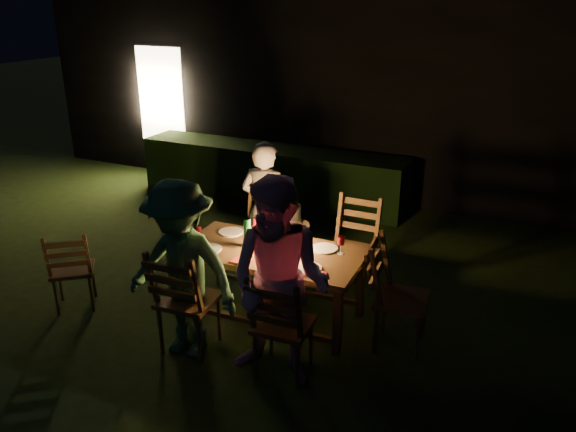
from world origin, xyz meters
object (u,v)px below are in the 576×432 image
at_px(chair_near_right, 283,342).
at_px(chair_spare, 74,283).
at_px(person_house_side, 266,210).
at_px(lantern, 278,234).
at_px(person_opp_left, 182,271).
at_px(chair_far_left, 264,248).
at_px(bottle_bucket_a, 281,211).
at_px(person_opp_right, 280,284).
at_px(side_table, 287,231).
at_px(chair_far_right, 351,265).
at_px(bottle_bucket_b, 293,210).
at_px(ice_bucket, 287,215).
at_px(chair_near_left, 189,317).
at_px(chair_end, 398,314).
at_px(dining_table, 272,257).
at_px(bottle_table, 247,232).

distance_m(chair_near_right, chair_spare, 2.34).
distance_m(person_house_side, lantern, 0.92).
relative_size(chair_spare, person_opp_left, 0.56).
height_order(chair_far_left, bottle_bucket_a, chair_far_left).
bearing_deg(chair_spare, chair_near_right, -40.98).
bearing_deg(chair_far_left, person_opp_right, 112.17).
distance_m(side_table, bottle_bucket_a, 0.25).
xyz_separation_m(person_opp_right, person_opp_left, (-0.90, -0.03, -0.07)).
bearing_deg(chair_far_right, lantern, 57.59).
height_order(person_house_side, bottle_bucket_a, person_house_side).
height_order(chair_far_left, bottle_bucket_b, chair_far_left).
height_order(chair_spare, ice_bucket, chair_spare).
distance_m(chair_near_right, side_table, 1.68).
bearing_deg(bottle_bucket_a, person_opp_right, -64.69).
xyz_separation_m(lantern, bottle_bucket_b, (-0.20, 0.75, -0.06)).
distance_m(chair_near_left, bottle_bucket_b, 1.69).
xyz_separation_m(chair_far_right, person_house_side, (-1.00, 0.02, 0.45)).
distance_m(person_opp_right, bottle_bucket_b, 1.73).
distance_m(person_opp_right, ice_bucket, 1.71).
distance_m(chair_far_right, bottle_bucket_b, 0.84).
bearing_deg(chair_near_right, chair_near_left, 178.12).
relative_size(ice_bucket, bottle_bucket_b, 0.94).
height_order(person_house_side, person_opp_left, person_opp_left).
bearing_deg(chair_end, dining_table, -92.91).
xyz_separation_m(person_opp_right, side_table, (-0.67, 1.57, -0.29)).
bearing_deg(chair_near_left, chair_near_right, -2.22).
bearing_deg(chair_far_left, dining_table, 113.01).
xyz_separation_m(chair_spare, person_opp_left, (1.44, -0.16, 0.52)).
xyz_separation_m(chair_far_right, ice_bucket, (-0.72, -0.03, 0.44)).
bearing_deg(chair_far_right, bottle_bucket_a, 5.42).
bearing_deg(chair_end, lantern, -95.34).
xyz_separation_m(person_house_side, side_table, (0.28, -0.04, -0.19)).
height_order(chair_far_right, person_opp_right, person_opp_right).
bearing_deg(bottle_bucket_a, chair_near_left, -96.71).
bearing_deg(chair_far_right, chair_spare, 31.96).
xyz_separation_m(person_opp_right, lantern, (-0.43, 0.86, 0.01)).
bearing_deg(side_table, chair_near_left, -98.36).
xyz_separation_m(dining_table, person_opp_left, (-0.42, -0.83, 0.15)).
xyz_separation_m(chair_near_right, lantern, (-0.43, 0.81, 0.57)).
distance_m(chair_near_left, ice_bucket, 1.63).
height_order(chair_near_left, chair_far_right, same).
bearing_deg(bottle_bucket_a, dining_table, -71.12).
relative_size(chair_far_right, chair_end, 1.01).
bearing_deg(person_house_side, bottle_table, 103.71).
relative_size(chair_end, bottle_bucket_b, 3.25).
bearing_deg(chair_end, bottle_bucket_a, -119.57).
height_order(chair_near_left, person_house_side, person_house_side).
bearing_deg(bottle_table, chair_far_left, 106.52).
height_order(bottle_table, bottle_bucket_b, bottle_table).
distance_m(side_table, ice_bucket, 0.19).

